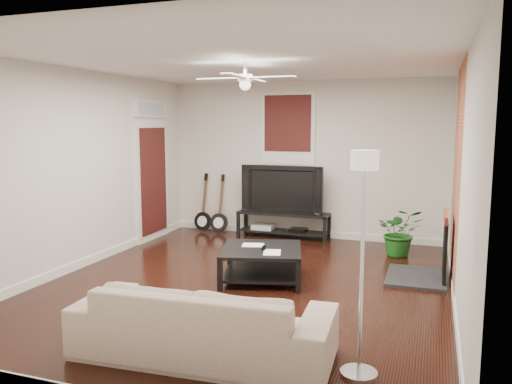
# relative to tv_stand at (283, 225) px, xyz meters

# --- Properties ---
(room) EXTENTS (5.01, 6.01, 2.81)m
(room) POSITION_rel_tv_stand_xyz_m (0.31, -2.78, 1.17)
(room) COLOR black
(room) RESTS_ON ground
(brick_accent) EXTENTS (0.02, 2.20, 2.80)m
(brick_accent) POSITION_rel_tv_stand_xyz_m (2.80, -1.78, 1.17)
(brick_accent) COLOR #B4553A
(brick_accent) RESTS_ON floor
(fireplace) EXTENTS (0.80, 1.10, 0.92)m
(fireplace) POSITION_rel_tv_stand_xyz_m (2.51, -1.78, 0.23)
(fireplace) COLOR black
(fireplace) RESTS_ON floor
(window_back) EXTENTS (1.00, 0.06, 1.30)m
(window_back) POSITION_rel_tv_stand_xyz_m (0.01, 0.19, 1.72)
(window_back) COLOR #3D1210
(window_back) RESTS_ON wall_back
(door_left) EXTENTS (0.08, 1.00, 2.50)m
(door_left) POSITION_rel_tv_stand_xyz_m (-2.15, -0.88, 1.02)
(door_left) COLOR white
(door_left) RESTS_ON wall_left
(tv_stand) EXTENTS (1.66, 0.44, 0.46)m
(tv_stand) POSITION_rel_tv_stand_xyz_m (0.00, 0.00, 0.00)
(tv_stand) COLOR black
(tv_stand) RESTS_ON floor
(tv) EXTENTS (1.48, 0.19, 0.85)m
(tv) POSITION_rel_tv_stand_xyz_m (-0.00, 0.02, 0.66)
(tv) COLOR black
(tv) RESTS_ON tv_stand
(coffee_table) EXTENTS (1.26, 1.26, 0.43)m
(coffee_table) POSITION_rel_tv_stand_xyz_m (0.43, -2.51, -0.02)
(coffee_table) COLOR black
(coffee_table) RESTS_ON floor
(sofa) EXTENTS (2.33, 1.02, 0.67)m
(sofa) POSITION_rel_tv_stand_xyz_m (0.67, -4.78, 0.10)
(sofa) COLOR tan
(sofa) RESTS_ON floor
(floor_lamp) EXTENTS (0.32, 0.32, 1.86)m
(floor_lamp) POSITION_rel_tv_stand_xyz_m (2.02, -4.68, 0.70)
(floor_lamp) COLOR silver
(floor_lamp) RESTS_ON floor
(potted_plant) EXTENTS (0.77, 0.70, 0.76)m
(potted_plant) POSITION_rel_tv_stand_xyz_m (2.07, -0.63, 0.15)
(potted_plant) COLOR #1B601C
(potted_plant) RESTS_ON floor
(guitar_left) EXTENTS (0.37, 0.28, 1.12)m
(guitar_left) POSITION_rel_tv_stand_xyz_m (-1.59, -0.03, 0.33)
(guitar_left) COLOR black
(guitar_left) RESTS_ON floor
(guitar_right) EXTENTS (0.35, 0.25, 1.12)m
(guitar_right) POSITION_rel_tv_stand_xyz_m (-1.24, -0.06, 0.33)
(guitar_right) COLOR black
(guitar_right) RESTS_ON floor
(ceiling_fan) EXTENTS (1.24, 1.24, 0.32)m
(ceiling_fan) POSITION_rel_tv_stand_xyz_m (0.31, -2.78, 2.37)
(ceiling_fan) COLOR white
(ceiling_fan) RESTS_ON ceiling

